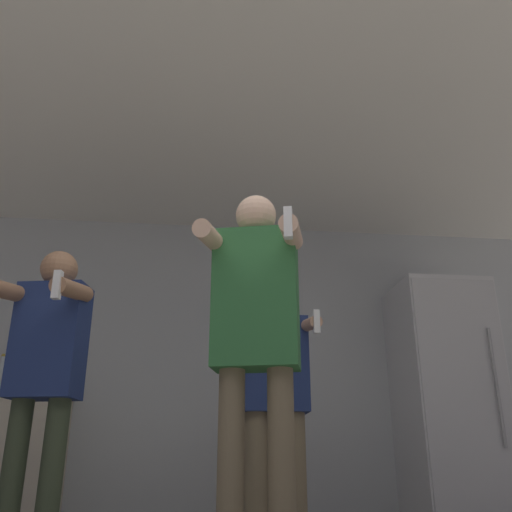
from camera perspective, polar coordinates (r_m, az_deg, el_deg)
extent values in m
cube|color=#B2B7BC|center=(4.84, -4.73, -11.11)|extent=(7.00, 0.06, 2.55)
cube|color=silver|center=(3.83, -3.40, 12.84)|extent=(7.00, 3.64, 0.05)
cube|color=silver|center=(4.85, 18.66, -13.90)|extent=(0.70, 0.68, 1.92)
cube|color=#B6B6BB|center=(4.54, 20.43, -13.26)|extent=(0.67, 0.01, 1.84)
cylinder|color=#99999E|center=(4.63, 22.94, -11.85)|extent=(0.02, 0.02, 0.86)
cylinder|color=silver|center=(4.77, -24.25, -11.19)|extent=(0.08, 0.08, 0.22)
cylinder|color=silver|center=(4.79, -23.99, -9.49)|extent=(0.03, 0.03, 0.07)
sphere|color=#B29933|center=(4.80, -23.93, -9.10)|extent=(0.03, 0.03, 0.03)
cylinder|color=#75664C|center=(2.61, -2.55, -20.97)|extent=(0.12, 0.12, 0.89)
cylinder|color=#75664C|center=(2.58, 2.58, -20.97)|extent=(0.12, 0.12, 0.89)
cube|color=#2D6B38|center=(2.71, 0.00, -4.30)|extent=(0.43, 0.29, 0.67)
sphere|color=beige|center=(2.87, 0.00, 4.05)|extent=(0.20, 0.20, 0.20)
cylinder|color=beige|center=(2.66, -4.59, 1.87)|extent=(0.18, 0.39, 0.15)
cylinder|color=beige|center=(2.61, 3.56, 2.33)|extent=(0.18, 0.39, 0.15)
cube|color=white|center=(2.43, 3.23, 3.33)|extent=(0.04, 0.04, 0.14)
cylinder|color=#38422D|center=(3.18, -23.27, -20.23)|extent=(0.11, 0.11, 0.80)
cylinder|color=#38422D|center=(3.10, -19.90, -20.67)|extent=(0.11, 0.11, 0.80)
cube|color=navy|center=(3.21, -19.93, -7.96)|extent=(0.38, 0.26, 0.60)
sphere|color=#9E7051|center=(3.32, -19.08, -1.24)|extent=(0.20, 0.20, 0.20)
cylinder|color=#9E7051|center=(3.19, -23.44, -3.28)|extent=(0.16, 0.38, 0.15)
cylinder|color=#9E7051|center=(3.04, -17.89, -3.24)|extent=(0.16, 0.38, 0.15)
cube|color=white|center=(2.88, -19.26, -2.73)|extent=(0.04, 0.04, 0.14)
cylinder|color=#75664C|center=(3.64, 0.02, -21.69)|extent=(0.14, 0.14, 0.81)
cylinder|color=#75664C|center=(3.68, 3.91, -21.64)|extent=(0.14, 0.14, 0.81)
cube|color=navy|center=(3.72, 1.83, -10.75)|extent=(0.42, 0.20, 0.60)
sphere|color=tan|center=(3.81, 1.76, -4.65)|extent=(0.22, 0.22, 0.22)
cylinder|color=tan|center=(3.55, -1.03, -6.67)|extent=(0.08, 0.41, 0.15)
cylinder|color=tan|center=(3.61, 5.41, -6.80)|extent=(0.08, 0.41, 0.15)
cube|color=white|center=(3.41, 6.07, -6.54)|extent=(0.04, 0.04, 0.14)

